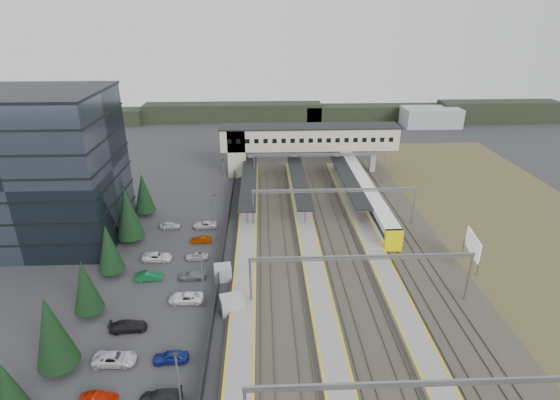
{
  "coord_description": "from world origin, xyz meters",
  "views": [
    {
      "loc": [
        -0.23,
        -54.31,
        35.05
      ],
      "look_at": [
        2.77,
        16.89,
        4.0
      ],
      "focal_mm": 28.0,
      "sensor_mm": 36.0,
      "label": 1
    }
  ],
  "objects_px": {
    "relay_cabin_near": "(232,304)",
    "relay_cabin_far": "(223,273)",
    "office_building": "(35,169)",
    "billboard": "(473,246)",
    "footbridge": "(297,140)",
    "train": "(356,177)"
  },
  "relations": [
    {
      "from": "relay_cabin_near",
      "to": "billboard",
      "type": "relative_size",
      "value": 0.54
    },
    {
      "from": "footbridge",
      "to": "billboard",
      "type": "bearing_deg",
      "value": -61.59
    },
    {
      "from": "relay_cabin_far",
      "to": "office_building",
      "type": "bearing_deg",
      "value": 155.31
    },
    {
      "from": "relay_cabin_near",
      "to": "relay_cabin_far",
      "type": "relative_size",
      "value": 1.24
    },
    {
      "from": "relay_cabin_near",
      "to": "train",
      "type": "height_order",
      "value": "train"
    },
    {
      "from": "relay_cabin_far",
      "to": "billboard",
      "type": "xyz_separation_m",
      "value": [
        36.38,
        1.97,
        2.39
      ]
    },
    {
      "from": "relay_cabin_far",
      "to": "billboard",
      "type": "height_order",
      "value": "billboard"
    },
    {
      "from": "relay_cabin_near",
      "to": "relay_cabin_far",
      "type": "distance_m",
      "value": 7.64
    },
    {
      "from": "footbridge",
      "to": "train",
      "type": "distance_m",
      "value": 16.08
    },
    {
      "from": "relay_cabin_far",
      "to": "relay_cabin_near",
      "type": "bearing_deg",
      "value": -76.83
    },
    {
      "from": "billboard",
      "to": "relay_cabin_far",
      "type": "bearing_deg",
      "value": -176.9
    },
    {
      "from": "office_building",
      "to": "relay_cabin_near",
      "type": "bearing_deg",
      "value": -33.8
    },
    {
      "from": "billboard",
      "to": "office_building",
      "type": "bearing_deg",
      "value": 169.92
    },
    {
      "from": "relay_cabin_far",
      "to": "billboard",
      "type": "distance_m",
      "value": 36.52
    },
    {
      "from": "relay_cabin_far",
      "to": "train",
      "type": "distance_m",
      "value": 43.85
    },
    {
      "from": "footbridge",
      "to": "billboard",
      "type": "relative_size",
      "value": 6.68
    },
    {
      "from": "office_building",
      "to": "billboard",
      "type": "xyz_separation_m",
      "value": [
        66.3,
        -11.78,
        -8.7
      ]
    },
    {
      "from": "train",
      "to": "billboard",
      "type": "bearing_deg",
      "value": -72.8
    },
    {
      "from": "office_building",
      "to": "relay_cabin_far",
      "type": "height_order",
      "value": "office_building"
    },
    {
      "from": "office_building",
      "to": "footbridge",
      "type": "distance_m",
      "value": 53.18
    },
    {
      "from": "train",
      "to": "billboard",
      "type": "xyz_separation_m",
      "value": [
        10.3,
        -33.27,
        1.48
      ]
    },
    {
      "from": "billboard",
      "to": "footbridge",
      "type": "bearing_deg",
      "value": 118.41
    }
  ]
}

